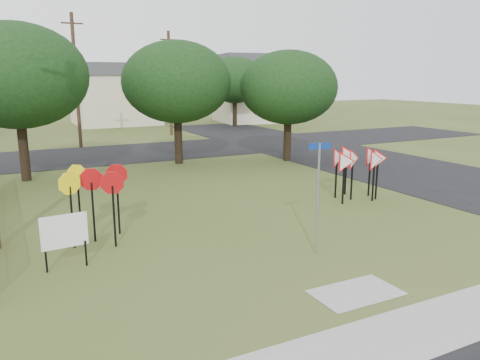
% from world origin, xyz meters
% --- Properties ---
extents(ground, '(140.00, 140.00, 0.00)m').
position_xyz_m(ground, '(0.00, 0.00, 0.00)').
color(ground, '#3B4B1C').
extents(sidewalk, '(30.00, 1.60, 0.02)m').
position_xyz_m(sidewalk, '(0.00, -4.20, 0.01)').
color(sidewalk, gray).
rests_on(sidewalk, ground).
extents(street_right, '(8.00, 50.00, 0.02)m').
position_xyz_m(street_right, '(12.00, 10.00, 0.01)').
color(street_right, black).
rests_on(street_right, ground).
extents(street_far, '(60.00, 8.00, 0.02)m').
position_xyz_m(street_far, '(0.00, 20.00, 0.01)').
color(street_far, black).
rests_on(street_far, ground).
extents(curb_pad, '(2.00, 1.20, 0.02)m').
position_xyz_m(curb_pad, '(0.00, -2.40, 0.01)').
color(curb_pad, gray).
rests_on(curb_pad, ground).
extents(street_name_sign, '(0.63, 0.15, 3.09)m').
position_xyz_m(street_name_sign, '(0.68, 0.08, 1.77)').
color(street_name_sign, gray).
rests_on(street_name_sign, ground).
extents(stop_sign_cluster, '(2.12, 1.87, 2.24)m').
position_xyz_m(stop_sign_cluster, '(-4.58, 3.88, 1.68)').
color(stop_sign_cluster, black).
rests_on(stop_sign_cluster, ground).
extents(yield_sign_cluster, '(2.72, 1.52, 2.13)m').
position_xyz_m(yield_sign_cluster, '(5.66, 4.21, 1.57)').
color(yield_sign_cluster, black).
rests_on(yield_sign_cluster, ground).
extents(info_board, '(1.15, 0.15, 1.44)m').
position_xyz_m(info_board, '(-5.67, 2.05, 0.96)').
color(info_board, black).
rests_on(info_board, ground).
extents(far_pole_a, '(1.40, 0.24, 9.00)m').
position_xyz_m(far_pole_a, '(-2.00, 24.00, 4.60)').
color(far_pole_a, '#463020').
rests_on(far_pole_a, ground).
extents(far_pole_b, '(1.40, 0.24, 8.50)m').
position_xyz_m(far_pole_b, '(6.00, 28.00, 4.35)').
color(far_pole_b, '#463020').
rests_on(far_pole_b, ground).
extents(house_mid, '(8.40, 8.40, 6.20)m').
position_xyz_m(house_mid, '(4.00, 40.00, 3.15)').
color(house_mid, beige).
rests_on(house_mid, ground).
extents(house_right, '(8.30, 8.30, 7.20)m').
position_xyz_m(house_right, '(18.00, 36.00, 3.65)').
color(house_right, beige).
rests_on(house_right, ground).
extents(tree_near_left, '(6.40, 6.40, 7.27)m').
position_xyz_m(tree_near_left, '(-6.00, 14.00, 4.86)').
color(tree_near_left, black).
rests_on(tree_near_left, ground).
extents(tree_near_mid, '(6.00, 6.00, 6.80)m').
position_xyz_m(tree_near_mid, '(2.00, 15.00, 4.54)').
color(tree_near_mid, black).
rests_on(tree_near_mid, ground).
extents(tree_near_right, '(5.60, 5.60, 6.33)m').
position_xyz_m(tree_near_right, '(8.00, 13.00, 4.22)').
color(tree_near_right, black).
rests_on(tree_near_right, ground).
extents(tree_far_right, '(6.00, 6.00, 6.80)m').
position_xyz_m(tree_far_right, '(14.00, 32.00, 4.54)').
color(tree_far_right, black).
rests_on(tree_far_right, ground).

